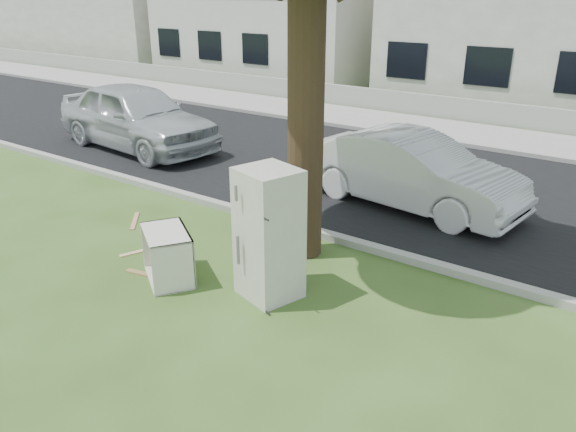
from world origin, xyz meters
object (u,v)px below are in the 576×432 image
Objects in this scene: cabinet at (168,255)px; car_center at (412,171)px; car_left at (137,116)px; fridge at (269,234)px.

cabinet is 0.22× the size of car_center.
cabinet is 0.19× the size of car_left.
fridge is 0.42× the size of car_center.
fridge is at bearing -112.96° from car_left.
car_left reaches higher than car_center.
car_left is at bearing 167.66° from fridge.
car_center is at bearing 104.33° from fridge.
fridge is 1.90× the size of cabinet.
car_center is 7.52m from car_left.
fridge is at bearing -174.66° from car_center.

